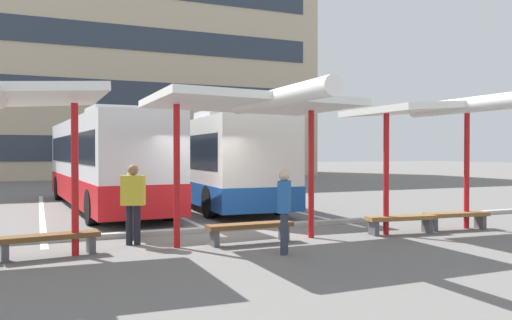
# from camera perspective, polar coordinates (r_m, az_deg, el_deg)

# --- Properties ---
(ground_plane) EXTENTS (160.00, 160.00, 0.00)m
(ground_plane) POSITION_cam_1_polar(r_m,az_deg,el_deg) (12.95, -4.31, -8.16)
(ground_plane) COLOR slate
(terminal_building) EXTENTS (37.32, 13.20, 23.77)m
(terminal_building) POSITION_cam_1_polar(r_m,az_deg,el_deg) (47.12, -17.99, 11.22)
(terminal_building) COLOR #C6B293
(terminal_building) RESTS_ON ground
(coach_bus_0) EXTENTS (3.22, 11.85, 3.53)m
(coach_bus_0) POSITION_cam_1_polar(r_m,az_deg,el_deg) (19.36, -16.50, -0.39)
(coach_bus_0) COLOR silver
(coach_bus_0) RESTS_ON ground
(coach_bus_1) EXTENTS (2.99, 11.25, 3.51)m
(coach_bus_1) POSITION_cam_1_polar(r_m,az_deg,el_deg) (20.01, -4.99, -0.31)
(coach_bus_1) COLOR silver
(coach_bus_1) RESTS_ON ground
(lane_stripe_0) EXTENTS (0.16, 14.00, 0.01)m
(lane_stripe_0) POSITION_cam_1_polar(r_m,az_deg,el_deg) (18.67, -22.65, -5.43)
(lane_stripe_0) COLOR white
(lane_stripe_0) RESTS_ON ground
(lane_stripe_1) EXTENTS (0.16, 14.00, 0.01)m
(lane_stripe_1) POSITION_cam_1_polar(r_m,az_deg,el_deg) (19.12, -10.56, -5.23)
(lane_stripe_1) COLOR white
(lane_stripe_1) RESTS_ON ground
(lane_stripe_2) EXTENTS (0.16, 14.00, 0.01)m
(lane_stripe_2) POSITION_cam_1_polar(r_m,az_deg,el_deg) (20.35, 0.51, -4.84)
(lane_stripe_2) COLOR white
(lane_stripe_2) RESTS_ON ground
(bench_1) EXTENTS (1.90, 0.67, 0.45)m
(bench_1) POSITION_cam_1_polar(r_m,az_deg,el_deg) (10.80, -21.91, -8.21)
(bench_1) COLOR brown
(bench_1) RESTS_ON ground
(waiting_shelter_1) EXTENTS (4.26, 5.33, 3.28)m
(waiting_shelter_1) POSITION_cam_1_polar(r_m,az_deg,el_deg) (11.32, -0.38, 6.10)
(waiting_shelter_1) COLOR red
(waiting_shelter_1) RESTS_ON ground
(bench_2) EXTENTS (1.99, 0.46, 0.45)m
(bench_2) POSITION_cam_1_polar(r_m,az_deg,el_deg) (11.53, -0.65, -7.55)
(bench_2) COLOR brown
(bench_2) RESTS_ON ground
(waiting_shelter_2) EXTENTS (3.61, 4.49, 3.36)m
(waiting_shelter_2) POSITION_cam_1_polar(r_m,az_deg,el_deg) (13.70, 19.31, 5.14)
(waiting_shelter_2) COLOR red
(waiting_shelter_2) RESTS_ON ground
(bench_3) EXTENTS (1.84, 0.64, 0.45)m
(bench_3) POSITION_cam_1_polar(r_m,az_deg,el_deg) (13.34, 15.77, -6.45)
(bench_3) COLOR brown
(bench_3) RESTS_ON ground
(bench_4) EXTENTS (1.82, 0.63, 0.45)m
(bench_4) POSITION_cam_1_polar(r_m,az_deg,el_deg) (14.53, 21.35, -5.88)
(bench_4) COLOR brown
(bench_4) RESTS_ON ground
(platform_kerb) EXTENTS (44.00, 0.24, 0.12)m
(platform_kerb) POSITION_cam_1_polar(r_m,az_deg,el_deg) (13.27, -4.79, -7.68)
(platform_kerb) COLOR #ADADA8
(platform_kerb) RESTS_ON ground
(waiting_passenger_1) EXTENTS (0.55, 0.39, 1.76)m
(waiting_passenger_1) POSITION_cam_1_polar(r_m,az_deg,el_deg) (11.58, -13.47, -4.11)
(waiting_passenger_1) COLOR black
(waiting_passenger_1) RESTS_ON ground
(waiting_passenger_2) EXTENTS (0.43, 0.51, 1.59)m
(waiting_passenger_2) POSITION_cam_1_polar(r_m,az_deg,el_deg) (12.34, -13.63, -4.36)
(waiting_passenger_2) COLOR #33384C
(waiting_passenger_2) RESTS_ON ground
(waiting_passenger_3) EXTENTS (0.45, 0.53, 1.69)m
(waiting_passenger_3) POSITION_cam_1_polar(r_m,az_deg,el_deg) (10.28, 3.16, -5.02)
(waiting_passenger_3) COLOR #33384C
(waiting_passenger_3) RESTS_ON ground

